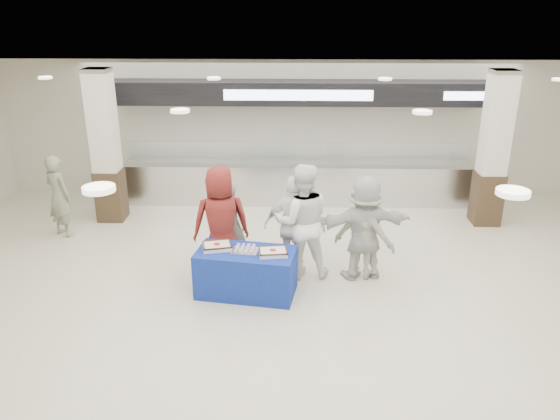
{
  "coord_description": "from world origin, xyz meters",
  "views": [
    {
      "loc": [
        -0.07,
        -6.74,
        4.46
      ],
      "look_at": [
        -0.3,
        1.6,
        1.24
      ],
      "focal_mm": 35.0,
      "sensor_mm": 36.0,
      "label": 1
    }
  ],
  "objects_px": {
    "chef_short": "(294,227)",
    "civilian_maroon": "(221,222)",
    "soldier_a": "(231,223)",
    "chef_tall": "(302,221)",
    "sheet_cake_left": "(217,246)",
    "soldier_b": "(364,233)",
    "soldier_bg": "(59,196)",
    "cupcake_tray": "(245,249)",
    "display_table": "(246,272)",
    "civilian_white": "(364,227)",
    "sheet_cake_right": "(273,252)"
  },
  "relations": [
    {
      "from": "sheet_cake_right",
      "to": "soldier_a",
      "type": "bearing_deg",
      "value": 124.97
    },
    {
      "from": "sheet_cake_left",
      "to": "civilian_white",
      "type": "distance_m",
      "value": 2.46
    },
    {
      "from": "sheet_cake_left",
      "to": "soldier_bg",
      "type": "relative_size",
      "value": 0.31
    },
    {
      "from": "display_table",
      "to": "sheet_cake_left",
      "type": "xyz_separation_m",
      "value": [
        -0.46,
        0.09,
        0.42
      ]
    },
    {
      "from": "sheet_cake_left",
      "to": "soldier_b",
      "type": "xyz_separation_m",
      "value": [
        2.41,
        0.55,
        0.02
      ]
    },
    {
      "from": "civilian_maroon",
      "to": "chef_tall",
      "type": "height_order",
      "value": "chef_tall"
    },
    {
      "from": "cupcake_tray",
      "to": "soldier_b",
      "type": "bearing_deg",
      "value": 18.12
    },
    {
      "from": "soldier_a",
      "to": "chef_tall",
      "type": "distance_m",
      "value": 1.31
    },
    {
      "from": "display_table",
      "to": "soldier_bg",
      "type": "height_order",
      "value": "soldier_bg"
    },
    {
      "from": "chef_short",
      "to": "civilian_white",
      "type": "bearing_deg",
      "value": -169.83
    },
    {
      "from": "sheet_cake_left",
      "to": "chef_short",
      "type": "distance_m",
      "value": 1.36
    },
    {
      "from": "sheet_cake_left",
      "to": "soldier_bg",
      "type": "distance_m",
      "value": 4.06
    },
    {
      "from": "cupcake_tray",
      "to": "civilian_maroon",
      "type": "relative_size",
      "value": 0.23
    },
    {
      "from": "sheet_cake_right",
      "to": "chef_tall",
      "type": "height_order",
      "value": "chef_tall"
    },
    {
      "from": "soldier_a",
      "to": "soldier_bg",
      "type": "xyz_separation_m",
      "value": [
        -3.55,
        1.24,
        0.03
      ]
    },
    {
      "from": "display_table",
      "to": "sheet_cake_left",
      "type": "relative_size",
      "value": 3.04
    },
    {
      "from": "display_table",
      "to": "civilian_maroon",
      "type": "xyz_separation_m",
      "value": [
        -0.46,
        0.64,
        0.6
      ]
    },
    {
      "from": "display_table",
      "to": "sheet_cake_left",
      "type": "distance_m",
      "value": 0.63
    },
    {
      "from": "display_table",
      "to": "chef_tall",
      "type": "relative_size",
      "value": 0.78
    },
    {
      "from": "soldier_a",
      "to": "display_table",
      "type": "bearing_deg",
      "value": 130.89
    },
    {
      "from": "soldier_b",
      "to": "soldier_bg",
      "type": "xyz_separation_m",
      "value": [
        -5.84,
        1.62,
        0.02
      ]
    },
    {
      "from": "chef_tall",
      "to": "civilian_white",
      "type": "height_order",
      "value": "chef_tall"
    },
    {
      "from": "display_table",
      "to": "soldier_b",
      "type": "height_order",
      "value": "soldier_b"
    },
    {
      "from": "civilian_maroon",
      "to": "chef_tall",
      "type": "distance_m",
      "value": 1.36
    },
    {
      "from": "sheet_cake_right",
      "to": "civilian_white",
      "type": "bearing_deg",
      "value": 26.25
    },
    {
      "from": "cupcake_tray",
      "to": "civilian_maroon",
      "type": "height_order",
      "value": "civilian_maroon"
    },
    {
      "from": "civilian_white",
      "to": "sheet_cake_right",
      "type": "bearing_deg",
      "value": 15.97
    },
    {
      "from": "cupcake_tray",
      "to": "chef_tall",
      "type": "bearing_deg",
      "value": 36.54
    },
    {
      "from": "sheet_cake_right",
      "to": "cupcake_tray",
      "type": "height_order",
      "value": "sheet_cake_right"
    },
    {
      "from": "civilian_white",
      "to": "soldier_bg",
      "type": "distance_m",
      "value": 6.06
    },
    {
      "from": "display_table",
      "to": "chef_short",
      "type": "height_order",
      "value": "chef_short"
    },
    {
      "from": "sheet_cake_left",
      "to": "soldier_b",
      "type": "distance_m",
      "value": 2.47
    },
    {
      "from": "chef_tall",
      "to": "sheet_cake_right",
      "type": "bearing_deg",
      "value": 54.34
    },
    {
      "from": "chef_tall",
      "to": "chef_short",
      "type": "bearing_deg",
      "value": -4.21
    },
    {
      "from": "chef_short",
      "to": "civilian_maroon",
      "type": "bearing_deg",
      "value": 13.06
    },
    {
      "from": "soldier_b",
      "to": "soldier_bg",
      "type": "relative_size",
      "value": 0.98
    },
    {
      "from": "civilian_maroon",
      "to": "soldier_bg",
      "type": "distance_m",
      "value": 3.8
    },
    {
      "from": "sheet_cake_right",
      "to": "civilian_white",
      "type": "height_order",
      "value": "civilian_white"
    },
    {
      "from": "chef_tall",
      "to": "sheet_cake_left",
      "type": "bearing_deg",
      "value": 18.09
    },
    {
      "from": "soldier_a",
      "to": "soldier_b",
      "type": "bearing_deg",
      "value": -167.55
    },
    {
      "from": "cupcake_tray",
      "to": "chef_tall",
      "type": "relative_size",
      "value": 0.22
    },
    {
      "from": "soldier_bg",
      "to": "civilian_maroon",
      "type": "bearing_deg",
      "value": -175.43
    },
    {
      "from": "display_table",
      "to": "chef_short",
      "type": "distance_m",
      "value": 1.14
    },
    {
      "from": "chef_tall",
      "to": "soldier_bg",
      "type": "bearing_deg",
      "value": -23.37
    },
    {
      "from": "display_table",
      "to": "cupcake_tray",
      "type": "xyz_separation_m",
      "value": [
        -0.01,
        0.0,
        0.41
      ]
    },
    {
      "from": "display_table",
      "to": "civilian_maroon",
      "type": "bearing_deg",
      "value": 134.95
    },
    {
      "from": "soldier_a",
      "to": "chef_tall",
      "type": "relative_size",
      "value": 0.8
    },
    {
      "from": "sheet_cake_left",
      "to": "chef_tall",
      "type": "xyz_separation_m",
      "value": [
        1.36,
        0.58,
        0.2
      ]
    },
    {
      "from": "sheet_cake_left",
      "to": "civilian_white",
      "type": "height_order",
      "value": "civilian_white"
    },
    {
      "from": "display_table",
      "to": "sheet_cake_right",
      "type": "bearing_deg",
      "value": -3.53
    }
  ]
}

